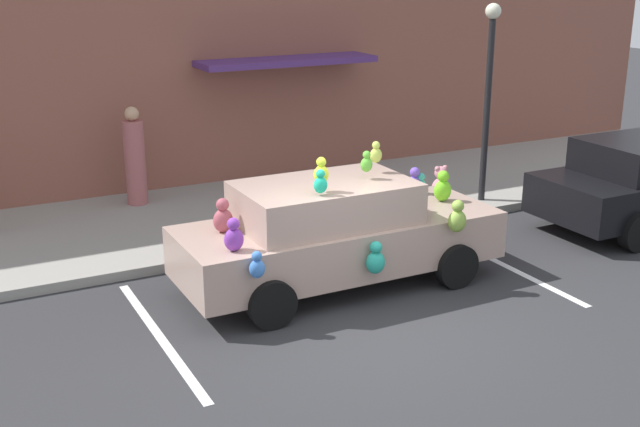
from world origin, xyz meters
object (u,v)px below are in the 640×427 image
(street_lamp_post, at_px, (489,81))
(pedestrian_walking_past, at_px, (135,159))
(plush_covered_car, at_px, (336,232))
(teddy_bear_on_sidewalk, at_px, (440,184))

(street_lamp_post, height_order, pedestrian_walking_past, street_lamp_post)
(plush_covered_car, distance_m, street_lamp_post, 4.96)
(plush_covered_car, height_order, teddy_bear_on_sidewalk, plush_covered_car)
(plush_covered_car, height_order, pedestrian_walking_past, plush_covered_car)
(plush_covered_car, relative_size, pedestrian_walking_past, 2.55)
(plush_covered_car, distance_m, pedestrian_walking_past, 5.05)
(plush_covered_car, bearing_deg, pedestrian_walking_past, 108.19)
(street_lamp_post, bearing_deg, teddy_bear_on_sidewalk, 155.69)
(teddy_bear_on_sidewalk, relative_size, street_lamp_post, 0.19)
(teddy_bear_on_sidewalk, bearing_deg, street_lamp_post, -24.31)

